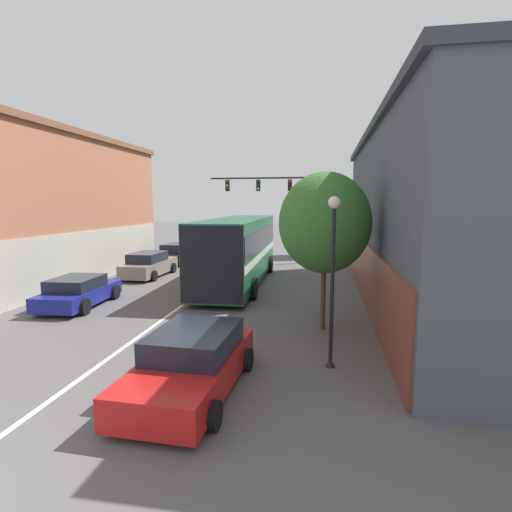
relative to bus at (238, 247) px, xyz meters
The scene contains 12 objects.
lane_center_line 3.21m from the bus, 120.11° to the right, with size 0.14×41.39×0.01m.
building_right_storefront 11.36m from the bus, 14.38° to the right, with size 9.77×19.65×7.18m.
bus is the anchor object (origin of this frame).
hatchback_foreground 12.21m from the bus, 82.69° to the right, with size 2.30×4.47×1.35m.
parked_car_left_near 5.69m from the bus, 169.34° to the left, with size 2.01×4.40×1.40m.
parked_car_left_mid 8.49m from the bus, 132.22° to the left, with size 2.28×4.08×1.38m.
parked_car_left_far 8.00m from the bus, 133.43° to the right, with size 2.24×4.18×1.22m.
parked_car_left_distant 14.59m from the bus, 113.01° to the left, with size 2.48×4.43×1.24m.
traffic_signal_gantry 9.04m from the bus, 79.15° to the left, with size 8.36×0.36×6.27m.
street_lamp 11.23m from the bus, 65.54° to the right, with size 0.31×0.31×4.36m.
street_tree_near 8.52m from the bus, 58.00° to the right, with size 2.99×2.69×5.20m.
street_tree_far 12.87m from the bus, 69.74° to the left, with size 3.61×3.25×6.42m.
Camera 1 is at (5.70, -3.31, 4.20)m, focal length 28.00 mm.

